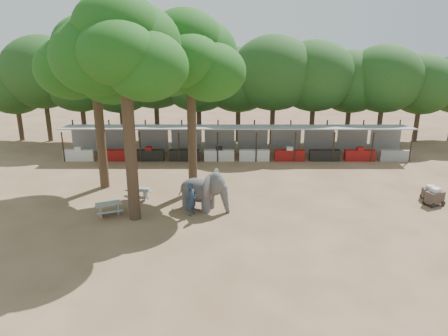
{
  "coord_description": "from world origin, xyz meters",
  "views": [
    {
      "loc": [
        -0.94,
        -20.42,
        10.43
      ],
      "look_at": [
        -1.0,
        5.0,
        2.0
      ],
      "focal_mm": 35.0,
      "sensor_mm": 36.0,
      "label": 1
    }
  ],
  "objects_px": {
    "handler": "(192,199)",
    "cart_front": "(435,197)",
    "yard_tree_left": "(93,62)",
    "cart_back": "(430,193)",
    "yard_tree_center": "(122,49)",
    "yard_tree_back": "(188,57)",
    "picnic_table_near": "(109,207)",
    "elephant": "(204,190)",
    "picnic_table_far": "(138,193)"
  },
  "relations": [
    {
      "from": "yard_tree_back",
      "to": "cart_back",
      "type": "distance_m",
      "value": 17.03
    },
    {
      "from": "elephant",
      "to": "cart_back",
      "type": "bearing_deg",
      "value": 26.45
    },
    {
      "from": "yard_tree_center",
      "to": "picnic_table_near",
      "type": "xyz_separation_m",
      "value": [
        -1.44,
        0.28,
        -8.74
      ]
    },
    {
      "from": "yard_tree_left",
      "to": "cart_front",
      "type": "distance_m",
      "value": 22.42
    },
    {
      "from": "yard_tree_left",
      "to": "cart_front",
      "type": "xyz_separation_m",
      "value": [
        20.81,
        -3.25,
        -7.66
      ]
    },
    {
      "from": "cart_front",
      "to": "picnic_table_far",
      "type": "bearing_deg",
      "value": 154.59
    },
    {
      "from": "yard_tree_center",
      "to": "picnic_table_near",
      "type": "bearing_deg",
      "value": 169.05
    },
    {
      "from": "picnic_table_far",
      "to": "elephant",
      "type": "bearing_deg",
      "value": -10.06
    },
    {
      "from": "cart_front",
      "to": "cart_back",
      "type": "bearing_deg",
      "value": 60.24
    },
    {
      "from": "handler",
      "to": "yard_tree_left",
      "type": "bearing_deg",
      "value": 88.44
    },
    {
      "from": "handler",
      "to": "picnic_table_near",
      "type": "xyz_separation_m",
      "value": [
        -4.74,
        -0.0,
        -0.49
      ]
    },
    {
      "from": "picnic_table_far",
      "to": "cart_front",
      "type": "height_order",
      "value": "cart_front"
    },
    {
      "from": "yard_tree_left",
      "to": "cart_front",
      "type": "bearing_deg",
      "value": -8.87
    },
    {
      "from": "yard_tree_left",
      "to": "elephant",
      "type": "xyz_separation_m",
      "value": [
        6.97,
        -3.9,
        -7.0
      ]
    },
    {
      "from": "yard_tree_center",
      "to": "cart_back",
      "type": "relative_size",
      "value": 12.01
    },
    {
      "from": "yard_tree_center",
      "to": "yard_tree_back",
      "type": "height_order",
      "value": "yard_tree_center"
    },
    {
      "from": "yard_tree_center",
      "to": "cart_front",
      "type": "relative_size",
      "value": 9.16
    },
    {
      "from": "elephant",
      "to": "cart_back",
      "type": "xyz_separation_m",
      "value": [
        13.95,
        1.52,
        -0.74
      ]
    },
    {
      "from": "yard_tree_left",
      "to": "picnic_table_near",
      "type": "bearing_deg",
      "value": -71.71
    },
    {
      "from": "elephant",
      "to": "picnic_table_far",
      "type": "xyz_separation_m",
      "value": [
        -4.17,
        1.46,
        -0.73
      ]
    },
    {
      "from": "yard_tree_left",
      "to": "cart_back",
      "type": "distance_m",
      "value": 22.43
    },
    {
      "from": "yard_tree_back",
      "to": "picnic_table_near",
      "type": "relative_size",
      "value": 6.23
    },
    {
      "from": "yard_tree_center",
      "to": "elephant",
      "type": "xyz_separation_m",
      "value": [
        3.97,
        1.1,
        -8.01
      ]
    },
    {
      "from": "yard_tree_back",
      "to": "picnic_table_far",
      "type": "xyz_separation_m",
      "value": [
        -3.19,
        -1.44,
        -8.08
      ]
    },
    {
      "from": "cart_back",
      "to": "yard_tree_center",
      "type": "bearing_deg",
      "value": -166.78
    },
    {
      "from": "elephant",
      "to": "handler",
      "type": "bearing_deg",
      "value": -109.09
    },
    {
      "from": "yard_tree_center",
      "to": "cart_front",
      "type": "bearing_deg",
      "value": 5.61
    },
    {
      "from": "yard_tree_left",
      "to": "handler",
      "type": "distance_m",
      "value": 10.7
    },
    {
      "from": "yard_tree_back",
      "to": "yard_tree_left",
      "type": "bearing_deg",
      "value": 170.54
    },
    {
      "from": "yard_tree_back",
      "to": "picnic_table_far",
      "type": "distance_m",
      "value": 8.8
    },
    {
      "from": "yard_tree_back",
      "to": "cart_front",
      "type": "xyz_separation_m",
      "value": [
        14.82,
        -2.25,
        -8.0
      ]
    },
    {
      "from": "cart_front",
      "to": "cart_back",
      "type": "distance_m",
      "value": 0.88
    },
    {
      "from": "yard_tree_back",
      "to": "cart_front",
      "type": "relative_size",
      "value": 8.64
    },
    {
      "from": "yard_tree_left",
      "to": "picnic_table_far",
      "type": "height_order",
      "value": "yard_tree_left"
    },
    {
      "from": "yard_tree_center",
      "to": "picnic_table_far",
      "type": "relative_size",
      "value": 7.46
    },
    {
      "from": "picnic_table_far",
      "to": "cart_back",
      "type": "height_order",
      "value": "cart_back"
    },
    {
      "from": "yard_tree_left",
      "to": "cart_back",
      "type": "height_order",
      "value": "yard_tree_left"
    },
    {
      "from": "yard_tree_center",
      "to": "elephant",
      "type": "bearing_deg",
      "value": 15.5
    },
    {
      "from": "yard_tree_left",
      "to": "yard_tree_center",
      "type": "relative_size",
      "value": 0.92
    },
    {
      "from": "yard_tree_center",
      "to": "cart_back",
      "type": "bearing_deg",
      "value": 8.32
    },
    {
      "from": "yard_tree_center",
      "to": "elephant",
      "type": "relative_size",
      "value": 3.74
    },
    {
      "from": "handler",
      "to": "cart_back",
      "type": "relative_size",
      "value": 1.91
    },
    {
      "from": "handler",
      "to": "cart_front",
      "type": "relative_size",
      "value": 1.46
    },
    {
      "from": "yard_tree_left",
      "to": "yard_tree_center",
      "type": "distance_m",
      "value": 5.92
    },
    {
      "from": "yard_tree_left",
      "to": "handler",
      "type": "relative_size",
      "value": 5.76
    },
    {
      "from": "picnic_table_near",
      "to": "cart_front",
      "type": "xyz_separation_m",
      "value": [
        19.25,
        1.47,
        0.07
      ]
    },
    {
      "from": "picnic_table_far",
      "to": "cart_front",
      "type": "distance_m",
      "value": 18.03
    },
    {
      "from": "yard_tree_left",
      "to": "yard_tree_back",
      "type": "relative_size",
      "value": 0.97
    },
    {
      "from": "yard_tree_center",
      "to": "picnic_table_far",
      "type": "height_order",
      "value": "yard_tree_center"
    },
    {
      "from": "yard_tree_left",
      "to": "picnic_table_near",
      "type": "distance_m",
      "value": 9.19
    }
  ]
}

